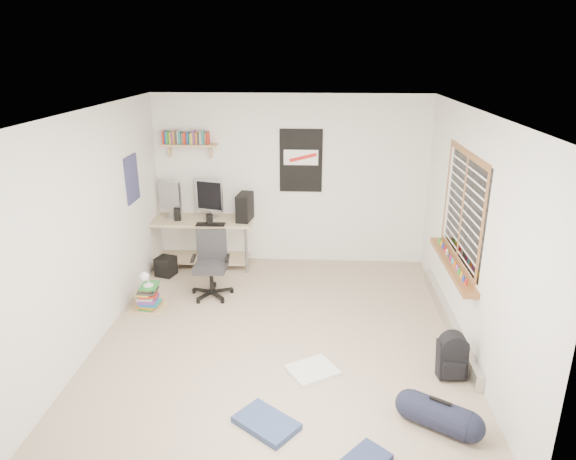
# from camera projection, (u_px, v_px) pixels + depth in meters

# --- Properties ---
(floor) EXTENTS (4.00, 4.50, 0.01)m
(floor) POSITION_uv_depth(u_px,v_px,m) (280.00, 335.00, 5.84)
(floor) COLOR gray
(floor) RESTS_ON ground
(ceiling) EXTENTS (4.00, 4.50, 0.01)m
(ceiling) POSITION_uv_depth(u_px,v_px,m) (279.00, 110.00, 5.01)
(ceiling) COLOR white
(ceiling) RESTS_ON ground
(back_wall) EXTENTS (4.00, 0.01, 2.50)m
(back_wall) POSITION_uv_depth(u_px,v_px,m) (291.00, 180.00, 7.55)
(back_wall) COLOR silver
(back_wall) RESTS_ON ground
(left_wall) EXTENTS (0.01, 4.50, 2.50)m
(left_wall) POSITION_uv_depth(u_px,v_px,m) (94.00, 228.00, 5.53)
(left_wall) COLOR silver
(left_wall) RESTS_ON ground
(right_wall) EXTENTS (0.01, 4.50, 2.50)m
(right_wall) POSITION_uv_depth(u_px,v_px,m) (472.00, 235.00, 5.31)
(right_wall) COLOR silver
(right_wall) RESTS_ON ground
(desk) EXTENTS (1.68, 1.00, 0.72)m
(desk) POSITION_uv_depth(u_px,v_px,m) (201.00, 241.00, 7.67)
(desk) COLOR tan
(desk) RESTS_ON floor
(monitor_left) EXTENTS (0.40, 0.28, 0.44)m
(monitor_left) POSITION_uv_depth(u_px,v_px,m) (170.00, 204.00, 7.50)
(monitor_left) COLOR #9A999E
(monitor_left) RESTS_ON desk
(monitor_right) EXTENTS (0.44, 0.22, 0.47)m
(monitor_right) POSITION_uv_depth(u_px,v_px,m) (209.00, 204.00, 7.47)
(monitor_right) COLOR #A6A6AB
(monitor_right) RESTS_ON desk
(pc_tower) EXTENTS (0.23, 0.40, 0.40)m
(pc_tower) POSITION_uv_depth(u_px,v_px,m) (245.00, 207.00, 7.41)
(pc_tower) COLOR black
(pc_tower) RESTS_ON desk
(keyboard) EXTENTS (0.41, 0.15, 0.02)m
(keyboard) POSITION_uv_depth(u_px,v_px,m) (211.00, 224.00, 7.27)
(keyboard) COLOR black
(keyboard) RESTS_ON desk
(speaker_left) EXTENTS (0.11, 0.11, 0.19)m
(speaker_left) POSITION_uv_depth(u_px,v_px,m) (177.00, 214.00, 7.43)
(speaker_left) COLOR black
(speaker_left) RESTS_ON desk
(speaker_right) EXTENTS (0.11, 0.11, 0.16)m
(speaker_right) POSITION_uv_depth(u_px,v_px,m) (210.00, 220.00, 7.25)
(speaker_right) COLOR black
(speaker_right) RESTS_ON desk
(office_chair) EXTENTS (0.61, 0.61, 0.87)m
(office_chair) POSITION_uv_depth(u_px,v_px,m) (211.00, 261.00, 6.61)
(office_chair) COLOR #272729
(office_chair) RESTS_ON floor
(wall_shelf) EXTENTS (0.80, 0.22, 0.24)m
(wall_shelf) POSITION_uv_depth(u_px,v_px,m) (189.00, 145.00, 7.34)
(wall_shelf) COLOR tan
(wall_shelf) RESTS_ON back_wall
(poster_back_wall) EXTENTS (0.62, 0.03, 0.92)m
(poster_back_wall) POSITION_uv_depth(u_px,v_px,m) (301.00, 161.00, 7.42)
(poster_back_wall) COLOR black
(poster_back_wall) RESTS_ON back_wall
(poster_left_wall) EXTENTS (0.02, 0.42, 0.60)m
(poster_left_wall) POSITION_uv_depth(u_px,v_px,m) (132.00, 179.00, 6.58)
(poster_left_wall) COLOR navy
(poster_left_wall) RESTS_ON left_wall
(window) EXTENTS (0.10, 1.50, 1.26)m
(window) POSITION_uv_depth(u_px,v_px,m) (461.00, 208.00, 5.53)
(window) COLOR brown
(window) RESTS_ON right_wall
(baseboard_heater) EXTENTS (0.08, 2.50, 0.18)m
(baseboard_heater) POSITION_uv_depth(u_px,v_px,m) (449.00, 320.00, 5.98)
(baseboard_heater) COLOR #B7B2A8
(baseboard_heater) RESTS_ON floor
(backpack) EXTENTS (0.29, 0.23, 0.37)m
(backpack) POSITION_uv_depth(u_px,v_px,m) (452.00, 359.00, 5.02)
(backpack) COLOR black
(backpack) RESTS_ON floor
(duffel_bag) EXTENTS (0.36, 0.36, 0.52)m
(duffel_bag) POSITION_uv_depth(u_px,v_px,m) (439.00, 414.00, 4.35)
(duffel_bag) COLOR black
(duffel_bag) RESTS_ON floor
(tshirt) EXTENTS (0.59, 0.56, 0.04)m
(tshirt) POSITION_uv_depth(u_px,v_px,m) (312.00, 370.00, 5.15)
(tshirt) COLOR silver
(tshirt) RESTS_ON floor
(jeans_a) EXTENTS (0.63, 0.59, 0.06)m
(jeans_a) POSITION_uv_depth(u_px,v_px,m) (266.00, 423.00, 4.41)
(jeans_a) COLOR navy
(jeans_a) RESTS_ON floor
(jeans_b) EXTENTS (0.44, 0.45, 0.04)m
(jeans_b) POSITION_uv_depth(u_px,v_px,m) (366.00, 460.00, 4.02)
(jeans_b) COLOR #222D4E
(jeans_b) RESTS_ON floor
(book_stack) EXTENTS (0.53, 0.45, 0.34)m
(book_stack) POSITION_uv_depth(u_px,v_px,m) (148.00, 297.00, 6.40)
(book_stack) COLOR brown
(book_stack) RESTS_ON floor
(desk_lamp) EXTENTS (0.18, 0.23, 0.20)m
(desk_lamp) POSITION_uv_depth(u_px,v_px,m) (148.00, 281.00, 6.31)
(desk_lamp) COLOR silver
(desk_lamp) RESTS_ON book_stack
(subwoofer) EXTENTS (0.30, 0.30, 0.27)m
(subwoofer) POSITION_uv_depth(u_px,v_px,m) (166.00, 266.00, 7.34)
(subwoofer) COLOR black
(subwoofer) RESTS_ON floor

